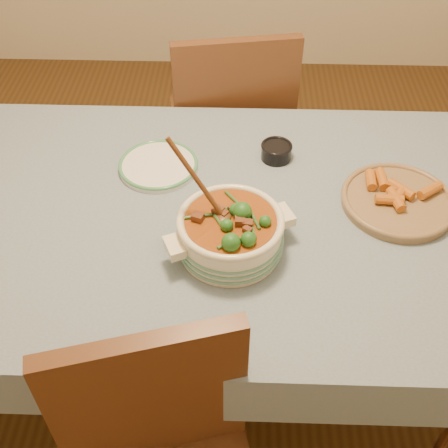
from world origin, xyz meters
The scene contains 7 objects.
floor centered at (0.00, 0.00, 0.00)m, with size 4.50×4.50×0.00m, color #462C14.
dining_table centered at (0.00, 0.00, 0.66)m, with size 1.68×1.08×0.76m.
stew_casserole centered at (0.07, -0.14, 0.83)m, with size 0.36×0.36×0.33m.
white_plate centered at (-0.17, 0.19, 0.77)m, with size 0.29×0.29×0.02m.
condiment_bowl centered at (0.20, 0.26, 0.79)m, with size 0.13×0.13×0.05m.
fried_plate centered at (0.55, 0.05, 0.78)m, with size 0.33×0.33×0.05m.
chair_far centered at (0.05, 0.73, 0.56)m, with size 0.53×0.53×0.98m.
Camera 1 is at (0.08, -1.17, 1.87)m, focal length 45.00 mm.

